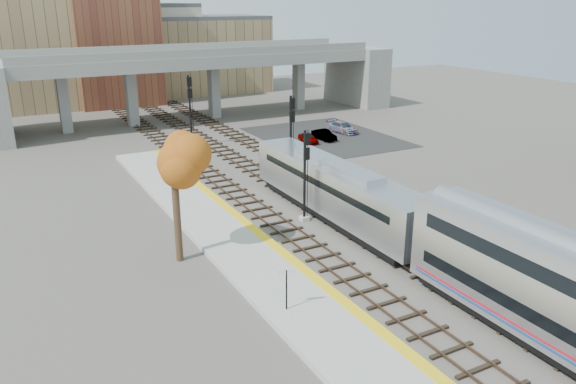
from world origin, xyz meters
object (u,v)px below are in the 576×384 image
signal_mast_far (190,111)px  car_b (324,135)px  signal_mast_mid (291,137)px  locomotive (335,189)px  signal_mast_near (305,178)px  tree (174,167)px  car_c (343,127)px  car_a (308,138)px

signal_mast_far → car_b: signal_mast_far is taller
signal_mast_mid → car_b: bearing=46.5°
locomotive → car_b: size_ratio=5.41×
locomotive → signal_mast_far: signal_mast_far is taller
locomotive → signal_mast_far: 25.35m
signal_mast_near → tree: (-10.00, -1.99, 2.76)m
signal_mast_near → locomotive: bearing=-19.5°
car_c → locomotive: bearing=-133.6°
car_b → car_c: bearing=24.5°
car_a → car_b: car_b is taller
car_a → car_c: size_ratio=0.73×
car_a → signal_mast_far: bearing=161.6°
tree → car_c: 37.58m
tree → signal_mast_mid: bearing=39.3°
locomotive → tree: 12.71m
signal_mast_mid → signal_mast_far: size_ratio=0.96×
signal_mast_far → car_a: bearing=-21.0°
signal_mast_far → car_c: 18.54m
car_c → signal_mast_near: bearing=-137.8°
car_a → signal_mast_mid: bearing=-124.5°
signal_mast_far → locomotive: bearing=-85.2°
signal_mast_mid → car_b: (10.07, 10.62, -3.08)m
locomotive → car_a: (9.83, 20.64, -1.70)m
signal_mast_far → tree: 28.37m
signal_mast_mid → signal_mast_near: bearing=-113.2°
signal_mast_mid → car_b: 14.95m
signal_mast_far → car_b: size_ratio=2.18×
signal_mast_near → car_a: (11.93, 19.90, -2.65)m
locomotive → car_a: size_ratio=6.03×
signal_mast_near → car_c: size_ratio=1.54×
tree → car_b: 33.23m
tree → car_a: bearing=45.0°
locomotive → signal_mast_far: (-2.10, 25.21, 1.64)m
signal_mast_near → car_b: signal_mast_near is taller
signal_mast_near → car_a: signal_mast_near is taller
car_a → car_b: bearing=9.8°
tree → car_c: (28.13, 24.34, -5.32)m
signal_mast_mid → car_a: 13.34m
locomotive → car_b: bearing=60.0°
locomotive → car_c: bearing=55.2°
signal_mast_near → car_c: signal_mast_near is taller
signal_mast_near → car_c: 28.89m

